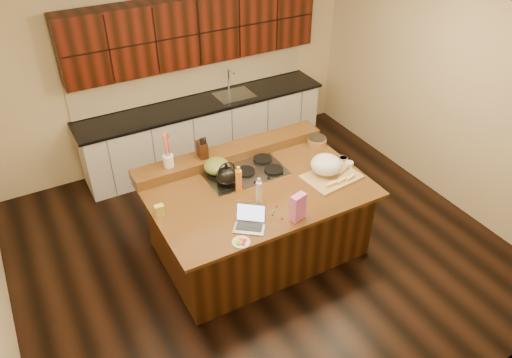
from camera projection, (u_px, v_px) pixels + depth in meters
room at (258, 154)px, 5.27m from camera, size 5.52×5.02×2.72m
island at (258, 219)px, 5.79m from camera, size 2.40×1.60×0.92m
back_ledge at (230, 153)px, 5.99m from camera, size 2.40×0.30×0.12m
cooktop at (246, 173)px, 5.73m from camera, size 0.92×0.52×0.05m
back_counter at (202, 98)px, 7.20m from camera, size 3.70×0.66×2.40m
kettle at (227, 176)px, 5.44m from camera, size 0.30×0.30×0.21m
green_bowl at (217, 166)px, 5.64m from camera, size 0.36×0.36×0.16m
laptop at (250, 221)px, 4.97m from camera, size 0.39×0.38×0.21m
oil_bottle at (239, 181)px, 5.39m from camera, size 0.08×0.08×0.27m
vinegar_bottle at (259, 192)px, 5.24m from camera, size 0.07×0.07×0.25m
wooden_tray at (327, 167)px, 5.64m from camera, size 0.66×0.52×0.25m
ramekin_a at (349, 164)px, 5.87m from camera, size 0.11×0.11×0.04m
ramekin_b at (343, 159)px, 5.95m from camera, size 0.12×0.12×0.04m
ramekin_c at (343, 159)px, 5.95m from camera, size 0.11×0.11×0.04m
strainer_bowl at (317, 142)px, 6.23m from camera, size 0.31×0.31×0.09m
kitchen_timer at (348, 168)px, 5.77m from camera, size 0.11×0.11×0.07m
pink_bag at (298, 207)px, 5.00m from camera, size 0.17×0.12×0.30m
candy_plate at (241, 242)px, 4.78m from camera, size 0.23×0.23×0.01m
package_box at (160, 211)px, 5.08m from camera, size 0.09×0.07×0.13m
utensil_crock at (168, 161)px, 5.61m from camera, size 0.16×0.16×0.14m
knife_block at (202, 149)px, 5.76m from camera, size 0.10×0.16×0.19m
gumdrop_0 at (293, 211)px, 5.17m from camera, size 0.02×0.02×0.02m
gumdrop_1 at (294, 199)px, 5.33m from camera, size 0.02×0.02×0.02m
gumdrop_2 at (277, 206)px, 5.23m from camera, size 0.02×0.02×0.02m
gumdrop_3 at (272, 215)px, 5.12m from camera, size 0.02×0.02×0.02m
gumdrop_4 at (297, 204)px, 5.26m from camera, size 0.02×0.02×0.02m
gumdrop_5 at (295, 207)px, 5.21m from camera, size 0.02×0.02×0.02m
gumdrop_6 at (282, 218)px, 5.07m from camera, size 0.02×0.02×0.02m
gumdrop_7 at (303, 210)px, 5.18m from camera, size 0.02×0.02×0.02m
gumdrop_8 at (297, 209)px, 5.20m from camera, size 0.02×0.02×0.02m
gumdrop_9 at (274, 212)px, 5.16m from camera, size 0.02×0.02×0.02m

